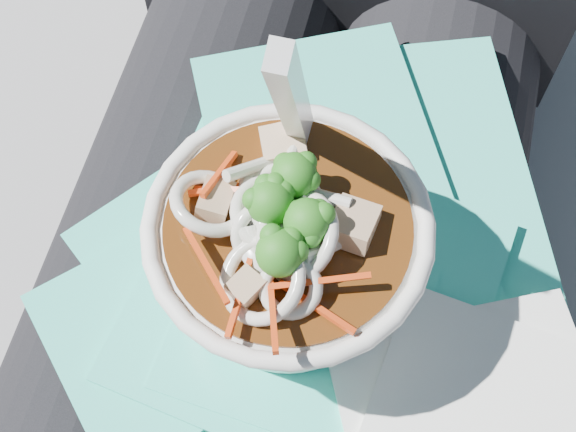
% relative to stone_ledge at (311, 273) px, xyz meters
% --- Properties ---
extents(stone_ledge, '(1.04, 0.59, 0.45)m').
position_rel_stone_ledge_xyz_m(stone_ledge, '(0.00, 0.00, 0.00)').
color(stone_ledge, gray).
rests_on(stone_ledge, ground).
extents(lap, '(0.32, 0.48, 0.16)m').
position_rel_stone_ledge_xyz_m(lap, '(0.00, -0.15, 0.30)').
color(lap, black).
rests_on(lap, stone_ledge).
extents(person_body, '(0.34, 0.94, 1.00)m').
position_rel_stone_ledge_xyz_m(person_body, '(0.00, -0.06, 0.33)').
color(person_body, black).
rests_on(person_body, ground).
extents(plastic_bag, '(0.32, 0.37, 0.02)m').
position_rel_stone_ledge_xyz_m(plastic_bag, '(0.02, -0.15, 0.39)').
color(plastic_bag, '#32D2B7').
rests_on(plastic_bag, lap).
extents(udon_bowl, '(0.15, 0.15, 0.20)m').
position_rel_stone_ledge_xyz_m(udon_bowl, '(0.02, -0.17, 0.45)').
color(udon_bowl, white).
rests_on(udon_bowl, plastic_bag).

